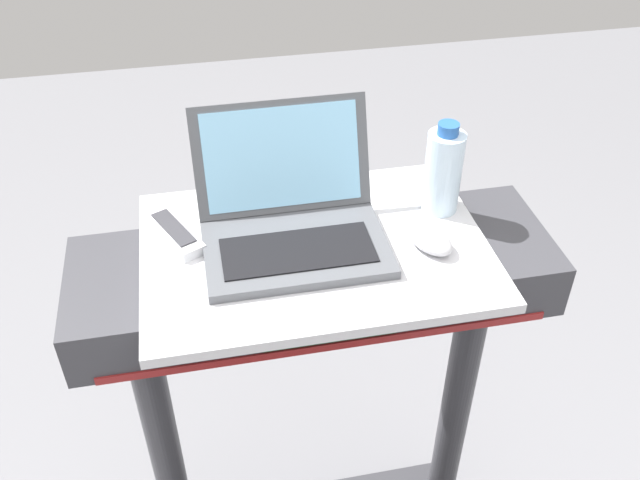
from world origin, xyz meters
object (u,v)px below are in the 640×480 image
Objects in this scene: laptop at (291,218)px; computer_mouse at (430,239)px; water_bottle at (443,171)px; tv_remote at (174,232)px.

laptop reaches higher than computer_mouse.
laptop is at bearing -172.63° from water_bottle.
computer_mouse is 0.47m from tv_remote.
water_bottle reaches higher than computer_mouse.
water_bottle is at bearing 6.80° from laptop.
computer_mouse is at bearing -15.01° from tv_remote.
laptop is 0.22m from tv_remote.
laptop is 0.25m from computer_mouse.
tv_remote is (-0.51, 0.01, -0.07)m from water_bottle.
computer_mouse is (0.24, -0.08, -0.03)m from laptop.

